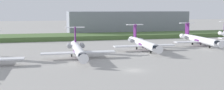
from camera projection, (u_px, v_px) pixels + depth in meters
The scene contains 6 objects.
ground_plane at pixel (109, 52), 96.58m from camera, with size 500.00×500.00×0.00m, color #9E9B96.
grass_berm at pixel (92, 36), 139.46m from camera, with size 320.00×20.00×2.14m, color #4C6B38.
regional_jet_third at pixel (78, 50), 84.83m from camera, with size 22.81×31.00×9.00m.
regional_jet_fourth at pixel (143, 43), 100.16m from camera, with size 22.81×31.00×9.00m.
regional_jet_fifth at pixel (199, 39), 112.50m from camera, with size 22.81×31.00×9.00m.
distant_hangar at pixel (125, 22), 165.88m from camera, with size 69.98×29.32×13.56m, color gray.
Camera 1 is at (-19.60, -63.32, 15.48)m, focal length 43.28 mm.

